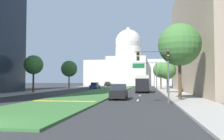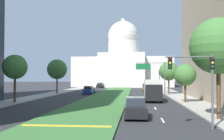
% 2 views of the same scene
% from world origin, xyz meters
% --- Properties ---
extents(ground_plane, '(260.00, 260.00, 0.00)m').
position_xyz_m(ground_plane, '(0.00, 48.22, 0.00)').
color(ground_plane, '#2B2B2D').
extents(grass_median, '(7.22, 86.79, 0.14)m').
position_xyz_m(grass_median, '(0.00, 43.39, 0.07)').
color(grass_median, '#386B33').
rests_on(grass_median, ground_plane).
extents(median_curb_nose, '(6.49, 0.50, 0.04)m').
position_xyz_m(median_curb_nose, '(0.00, 12.89, 0.16)').
color(median_curb_nose, gold).
rests_on(median_curb_nose, grass_median).
extents(lane_dashes_right, '(0.16, 51.98, 0.01)m').
position_xyz_m(lane_dashes_right, '(7.16, 41.64, 0.00)').
color(lane_dashes_right, silver).
rests_on(lane_dashes_right, ground_plane).
extents(sidewalk_left, '(4.00, 86.79, 0.15)m').
position_xyz_m(sidewalk_left, '(-12.72, 38.57, 0.07)').
color(sidewalk_left, '#9E9991').
rests_on(sidewalk_left, ground_plane).
extents(sidewalk_right, '(4.00, 86.79, 0.15)m').
position_xyz_m(sidewalk_right, '(12.72, 38.57, 0.07)').
color(sidewalk_right, '#9E9991').
rests_on(sidewalk_right, ground_plane).
extents(capitol_building, '(36.00, 27.89, 26.49)m').
position_xyz_m(capitol_building, '(0.00, 95.61, 8.01)').
color(capitol_building, silver).
rests_on(capitol_building, ground_plane).
extents(traffic_light_near_right, '(3.34, 0.35, 5.20)m').
position_xyz_m(traffic_light_near_right, '(9.37, 13.30, 3.80)').
color(traffic_light_near_right, '#515456').
rests_on(traffic_light_near_right, ground_plane).
extents(traffic_light_far_right, '(0.28, 0.35, 5.20)m').
position_xyz_m(traffic_light_far_right, '(10.22, 53.93, 3.31)').
color(traffic_light_far_right, '#515456').
rests_on(traffic_light_far_right, ground_plane).
extents(overhead_guide_sign, '(5.58, 0.20, 6.50)m').
position_xyz_m(overhead_guide_sign, '(8.33, 44.70, 4.65)').
color(overhead_guide_sign, '#515456').
rests_on(overhead_guide_sign, ground_plane).
extents(street_tree_right_near, '(4.75, 4.75, 8.61)m').
position_xyz_m(street_tree_right_near, '(11.82, 17.20, 6.21)').
color(street_tree_right_near, '#4C3823').
rests_on(street_tree_right_near, ground_plane).
extents(street_tree_left_mid, '(3.40, 3.40, 6.71)m').
position_xyz_m(street_tree_left_mid, '(-11.73, 29.17, 4.98)').
color(street_tree_left_mid, '#4C3823').
rests_on(street_tree_left_mid, ground_plane).
extents(street_tree_right_mid, '(3.01, 3.01, 5.41)m').
position_xyz_m(street_tree_right_mid, '(11.70, 31.23, 3.88)').
color(street_tree_right_mid, '#4C3823').
rests_on(street_tree_right_mid, ground_plane).
extents(street_tree_left_far, '(4.18, 4.18, 7.32)m').
position_xyz_m(street_tree_left_far, '(-11.58, 47.85, 5.22)').
color(street_tree_left_far, '#4C3823').
rests_on(street_tree_left_far, ground_plane).
extents(street_tree_right_far, '(3.88, 3.88, 6.76)m').
position_xyz_m(street_tree_right_far, '(11.66, 48.95, 4.80)').
color(street_tree_right_far, '#4C3823').
rests_on(street_tree_right_far, ground_plane).
extents(sedan_lead_stopped, '(2.02, 4.48, 1.82)m').
position_xyz_m(sedan_lead_stopped, '(4.89, 17.96, 0.85)').
color(sedan_lead_stopped, black).
rests_on(sedan_lead_stopped, ground_plane).
extents(sedan_midblock, '(2.02, 4.61, 1.67)m').
position_xyz_m(sedan_midblock, '(7.52, 39.82, 0.79)').
color(sedan_midblock, maroon).
rests_on(sedan_midblock, ground_plane).
extents(sedan_distant, '(2.01, 4.43, 1.71)m').
position_xyz_m(sedan_distant, '(-5.03, 48.99, 0.80)').
color(sedan_distant, navy).
rests_on(sedan_distant, ground_plane).
extents(sedan_far_horizon, '(2.13, 4.32, 1.86)m').
position_xyz_m(sedan_far_horizon, '(7.51, 62.51, 0.86)').
color(sedan_far_horizon, brown).
rests_on(sedan_far_horizon, ground_plane).
extents(sedan_very_far, '(2.02, 4.55, 1.70)m').
position_xyz_m(sedan_very_far, '(-6.84, 79.28, 0.80)').
color(sedan_very_far, black).
rests_on(sedan_very_far, ground_plane).
extents(box_truck_delivery, '(2.40, 6.40, 3.20)m').
position_xyz_m(box_truck_delivery, '(7.39, 33.71, 1.68)').
color(box_truck_delivery, black).
rests_on(box_truck_delivery, ground_plane).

